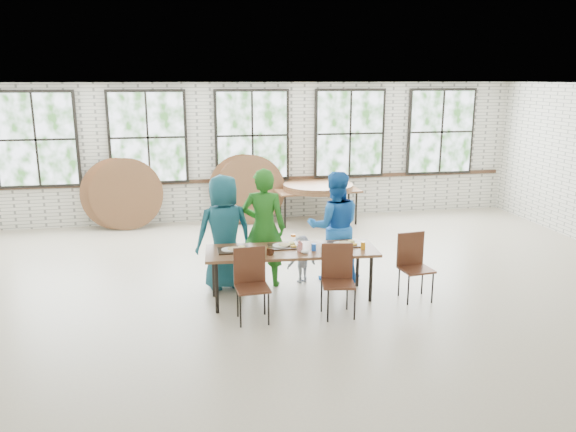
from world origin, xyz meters
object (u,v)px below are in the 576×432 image
chair_near_left (251,278)px  storage_table (318,192)px  dining_table (291,253)px  chair_near_right (338,274)px

chair_near_left → storage_table: 5.12m
dining_table → chair_near_right: bearing=-46.2°
chair_near_right → storage_table: chair_near_right is taller
chair_near_right → storage_table: 4.82m
dining_table → chair_near_left: (-0.65, -0.55, -0.13)m
dining_table → chair_near_right: (0.50, -0.60, -0.13)m
storage_table → chair_near_right: bearing=-104.6°
chair_near_right → storage_table: size_ratio=0.52×
dining_table → chair_near_left: size_ratio=2.58×
dining_table → storage_table: size_ratio=1.33×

